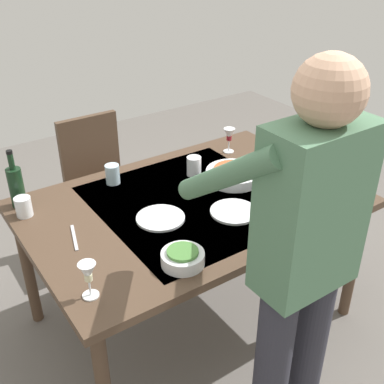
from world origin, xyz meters
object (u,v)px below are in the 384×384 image
at_px(wine_bottle, 16,186).
at_px(wine_glass_left, 88,274).
at_px(dinner_plate_near, 234,212).
at_px(water_cup_far_left, 24,207).
at_px(side_bowl_salad, 183,257).
at_px(chair_near, 98,177).
at_px(person_server, 301,260).
at_px(water_cup_near_right, 342,186).
at_px(dining_table, 192,212).
at_px(wine_glass_right, 229,136).
at_px(serving_bowl_pasta, 234,174).
at_px(water_cup_near_left, 194,166).
at_px(water_cup_far_right, 113,174).
at_px(dinner_plate_far, 160,218).

bearing_deg(wine_bottle, wine_glass_left, 91.31).
bearing_deg(dinner_plate_near, water_cup_far_left, -33.03).
bearing_deg(water_cup_far_left, side_bowl_salad, 119.60).
relative_size(chair_near, person_server, 0.54).
bearing_deg(chair_near, water_cup_near_right, 119.98).
xyz_separation_m(dining_table, water_cup_near_right, (-0.65, 0.39, 0.12)).
height_order(chair_near, side_bowl_salad, chair_near).
xyz_separation_m(person_server, water_cup_far_left, (0.64, -1.15, -0.14)).
xyz_separation_m(dining_table, wine_glass_right, (-0.51, -0.35, 0.17)).
xyz_separation_m(wine_glass_left, water_cup_far_left, (0.03, -0.70, -0.06)).
bearing_deg(wine_glass_right, serving_bowl_pasta, 56.07).
bearing_deg(water_cup_near_right, water_cup_near_left, -51.57).
bearing_deg(side_bowl_salad, wine_glass_left, -5.11).
distance_m(chair_near, water_cup_far_right, 0.63).
relative_size(wine_glass_right, water_cup_far_right, 1.44).
bearing_deg(wine_glass_right, water_cup_near_right, 101.06).
height_order(chair_near, wine_glass_left, wine_glass_left).
relative_size(water_cup_far_left, side_bowl_salad, 0.53).
bearing_deg(wine_bottle, water_cup_far_right, 173.82).
height_order(water_cup_near_left, dinner_plate_far, water_cup_near_left).
bearing_deg(chair_near, wine_glass_right, 136.80).
relative_size(wine_bottle, wine_glass_right, 1.96).
bearing_deg(dining_table, wine_bottle, -31.45).
height_order(wine_glass_right, water_cup_near_right, wine_glass_right).
distance_m(dining_table, dinner_plate_far, 0.24).
relative_size(water_cup_near_left, water_cup_near_right, 0.98).
bearing_deg(water_cup_near_right, wine_glass_left, -1.10).
bearing_deg(wine_glass_right, water_cup_far_left, 0.69).
relative_size(water_cup_near_right, side_bowl_salad, 0.60).
height_order(water_cup_far_left, side_bowl_salad, water_cup_far_left).
distance_m(chair_near, water_cup_near_left, 0.81).
bearing_deg(person_server, dinner_plate_near, -107.91).
relative_size(person_server, dinner_plate_near, 7.34).
distance_m(dining_table, dinner_plate_near, 0.24).
height_order(water_cup_near_right, dinner_plate_near, water_cup_near_right).
distance_m(water_cup_near_right, side_bowl_salad, 0.97).
relative_size(water_cup_far_left, serving_bowl_pasta, 0.32).
bearing_deg(person_server, wine_glass_left, -36.22).
bearing_deg(water_cup_far_left, wine_glass_left, 92.19).
bearing_deg(wine_bottle, wine_glass_right, 175.79).
relative_size(chair_near, wine_glass_left, 6.03).
height_order(wine_glass_right, side_bowl_salad, wine_glass_right).
relative_size(water_cup_far_left, dinner_plate_near, 0.42).
relative_size(person_server, water_cup_far_right, 16.06).
xyz_separation_m(wine_glass_left, wine_glass_right, (-1.22, -0.71, 0.00)).
bearing_deg(wine_glass_left, side_bowl_salad, 174.89).
bearing_deg(wine_glass_left, serving_bowl_pasta, -157.64).
bearing_deg(water_cup_near_left, dinner_plate_far, 36.16).
bearing_deg(water_cup_near_left, wine_glass_left, 33.88).
distance_m(dining_table, wine_glass_left, 0.81).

